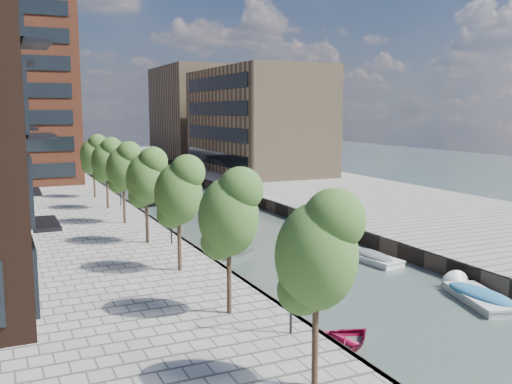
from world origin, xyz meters
TOP-DOWN VIEW (x-y plane):
  - water at (0.00, 40.00)m, footprint 300.00×300.00m
  - quay_right at (16.00, 40.00)m, footprint 20.00×140.00m
  - quay_wall_left at (-6.10, 40.00)m, footprint 0.25×140.00m
  - quay_wall_right at (6.10, 40.00)m, footprint 0.25×140.00m
  - far_closure at (0.00, 100.00)m, footprint 80.00×40.00m
  - tan_block_near at (16.00, 62.00)m, footprint 12.00×25.00m
  - tan_block_far at (16.00, 88.00)m, footprint 12.00×20.00m
  - bridge at (0.00, 72.00)m, footprint 13.00×6.00m
  - tree_0 at (-8.50, 4.00)m, footprint 2.50×2.50m
  - tree_1 at (-8.50, 11.00)m, footprint 2.50×2.50m
  - tree_2 at (-8.50, 18.00)m, footprint 2.50×2.50m
  - tree_3 at (-8.50, 25.00)m, footprint 2.50×2.50m
  - tree_4 at (-8.50, 32.00)m, footprint 2.50×2.50m
  - tree_5 at (-8.50, 39.00)m, footprint 2.50×2.50m
  - tree_6 at (-8.50, 46.00)m, footprint 2.50×2.50m
  - lamp_0 at (-7.20, 8.00)m, footprint 0.24×0.24m
  - lamp_1 at (-7.20, 24.00)m, footprint 0.24×0.24m
  - lamp_2 at (-7.20, 40.00)m, footprint 0.24×0.24m
  - sloop_2 at (-5.21, 8.05)m, footprint 4.88×4.08m
  - sloop_3 at (-4.06, 23.24)m, footprint 5.26×4.11m
  - sloop_4 at (-4.30, 44.64)m, footprint 4.67×3.52m
  - motorboat_0 at (4.36, 10.12)m, footprint 3.04×5.20m
  - motorboat_2 at (5.21, 25.82)m, footprint 1.88×5.08m
  - motorboat_3 at (5.20, 28.16)m, footprint 2.73×5.43m
  - motorboat_4 at (3.95, 18.70)m, footprint 2.09×4.70m
  - car at (8.40, 64.27)m, footprint 1.92×3.78m

SIDE VIEW (x-z plane):
  - water at x=0.00m, z-range 0.00..0.00m
  - sloop_2 at x=-5.21m, z-range -0.43..0.43m
  - sloop_3 at x=-4.06m, z-range -0.50..0.50m
  - sloop_4 at x=-4.30m, z-range -0.46..0.46m
  - motorboat_2 at x=5.21m, z-range -0.74..0.94m
  - motorboat_4 at x=3.95m, z-range -0.57..0.94m
  - motorboat_0 at x=4.36m, z-range -0.62..1.02m
  - motorboat_3 at x=5.20m, z-range -0.65..1.08m
  - quay_right at x=16.00m, z-range 0.00..1.00m
  - quay_wall_left at x=-6.10m, z-range 0.00..1.00m
  - quay_wall_right at x=6.10m, z-range 0.00..1.00m
  - far_closure at x=0.00m, z-range 0.00..1.00m
  - bridge at x=0.00m, z-range 0.74..2.04m
  - car at x=8.40m, z-range 1.00..2.23m
  - lamp_0 at x=-7.20m, z-range 1.45..5.57m
  - lamp_1 at x=-7.20m, z-range 1.45..5.57m
  - lamp_2 at x=-7.20m, z-range 1.45..5.57m
  - tree_0 at x=-8.50m, z-range 2.33..8.28m
  - tree_1 at x=-8.50m, z-range 2.33..8.28m
  - tree_2 at x=-8.50m, z-range 2.33..8.28m
  - tree_3 at x=-8.50m, z-range 2.33..8.28m
  - tree_4 at x=-8.50m, z-range 2.33..8.28m
  - tree_5 at x=-8.50m, z-range 2.33..8.28m
  - tree_6 at x=-8.50m, z-range 2.33..8.28m
  - tan_block_near at x=16.00m, z-range 1.00..15.00m
  - tan_block_far at x=16.00m, z-range 1.00..17.00m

